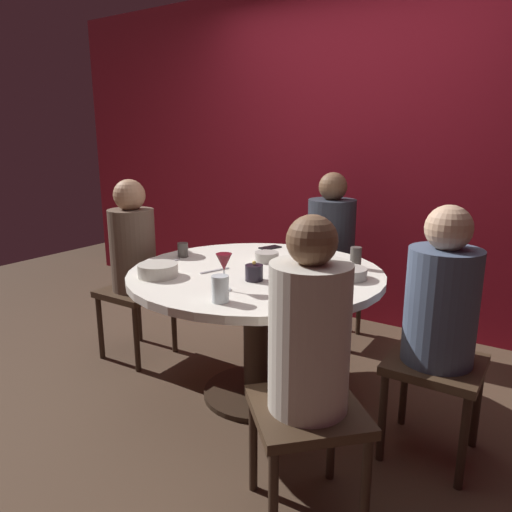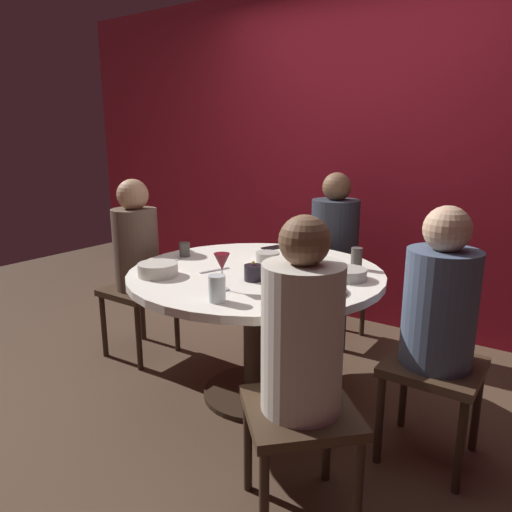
% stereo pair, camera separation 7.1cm
% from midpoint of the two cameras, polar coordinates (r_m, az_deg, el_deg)
% --- Properties ---
extents(ground_plane, '(8.00, 8.00, 0.00)m').
position_cam_midpoint_polar(ground_plane, '(2.86, -0.74, -16.18)').
color(ground_plane, '#4C3828').
extents(back_wall, '(6.00, 0.10, 2.60)m').
position_cam_midpoint_polar(back_wall, '(3.81, 12.05, 11.65)').
color(back_wall, maroon).
rests_on(back_wall, ground).
extents(dining_table, '(1.37, 1.37, 0.74)m').
position_cam_midpoint_polar(dining_table, '(2.61, -0.79, -4.85)').
color(dining_table, silver).
rests_on(dining_table, ground).
extents(seated_diner_left, '(0.40, 0.40, 1.19)m').
position_cam_midpoint_polar(seated_diner_left, '(3.18, -15.15, 0.67)').
color(seated_diner_left, '#3F2D1E').
rests_on(seated_diner_left, ground).
extents(seated_diner_back, '(0.40, 0.40, 1.21)m').
position_cam_midpoint_polar(seated_diner_back, '(3.39, 8.37, 2.03)').
color(seated_diner_back, '#3F2D1E').
rests_on(seated_diner_back, ground).
extents(seated_diner_right, '(0.40, 0.40, 1.17)m').
position_cam_midpoint_polar(seated_diner_right, '(2.21, 20.40, -5.77)').
color(seated_diner_right, '#3F2D1E').
rests_on(seated_diner_right, ground).
extents(seated_diner_front_right, '(0.57, 0.57, 1.19)m').
position_cam_midpoint_polar(seated_diner_front_right, '(1.74, 5.18, -10.19)').
color(seated_diner_front_right, '#3F2D1E').
rests_on(seated_diner_front_right, ground).
extents(candle_holder, '(0.09, 0.09, 0.10)m').
position_cam_midpoint_polar(candle_holder, '(2.38, -1.09, -2.01)').
color(candle_holder, black).
rests_on(candle_holder, dining_table).
extents(wine_glass, '(0.08, 0.08, 0.18)m').
position_cam_midpoint_polar(wine_glass, '(2.21, -4.78, -0.93)').
color(wine_glass, silver).
rests_on(wine_glass, dining_table).
extents(dinner_plate, '(0.24, 0.24, 0.01)m').
position_cam_midpoint_polar(dinner_plate, '(2.24, 7.15, -4.06)').
color(dinner_plate, '#4C4742').
rests_on(dinner_plate, dining_table).
extents(cell_phone, '(0.11, 0.16, 0.01)m').
position_cam_midpoint_polar(cell_phone, '(3.08, 1.04, 1.02)').
color(cell_phone, black).
rests_on(cell_phone, dining_table).
extents(bowl_serving_large, '(0.14, 0.14, 0.06)m').
position_cam_midpoint_polar(bowl_serving_large, '(2.83, 5.23, 0.30)').
color(bowl_serving_large, '#B7B7BC').
rests_on(bowl_serving_large, dining_table).
extents(bowl_salad_center, '(0.14, 0.14, 0.06)m').
position_cam_midpoint_polar(bowl_salad_center, '(2.74, 0.54, -0.10)').
color(bowl_salad_center, '#B2ADA3').
rests_on(bowl_salad_center, dining_table).
extents(bowl_small_white, '(0.19, 0.19, 0.05)m').
position_cam_midpoint_polar(bowl_small_white, '(2.45, 10.12, -2.04)').
color(bowl_small_white, '#B2ADA3').
rests_on(bowl_small_white, dining_table).
extents(bowl_sauce_side, '(0.21, 0.21, 0.07)m').
position_cam_midpoint_polar(bowl_sauce_side, '(2.50, -12.46, -1.67)').
color(bowl_sauce_side, beige).
rests_on(bowl_sauce_side, dining_table).
extents(cup_near_candle, '(0.06, 0.06, 0.12)m').
position_cam_midpoint_polar(cup_near_candle, '(2.64, 11.10, -0.21)').
color(cup_near_candle, '#4C4742').
rests_on(cup_near_candle, dining_table).
extents(cup_by_left_diner, '(0.08, 0.08, 0.12)m').
position_cam_midpoint_polar(cup_by_left_diner, '(2.07, -5.29, -3.94)').
color(cup_by_left_diner, silver).
rests_on(cup_by_left_diner, dining_table).
extents(cup_by_right_diner, '(0.06, 0.06, 0.09)m').
position_cam_midpoint_polar(cup_by_right_diner, '(2.88, -9.45, 0.72)').
color(cup_by_right_diner, '#4C4742').
rests_on(cup_by_right_diner, dining_table).
extents(fork_near_plate, '(0.02, 0.18, 0.01)m').
position_cam_midpoint_polar(fork_near_plate, '(2.77, -11.16, -0.75)').
color(fork_near_plate, '#B7B7BC').
rests_on(fork_near_plate, dining_table).
extents(knife_near_plate, '(0.07, 0.18, 0.01)m').
position_cam_midpoint_polar(knife_near_plate, '(2.56, -5.78, -1.75)').
color(knife_near_plate, '#B7B7BC').
rests_on(knife_near_plate, dining_table).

